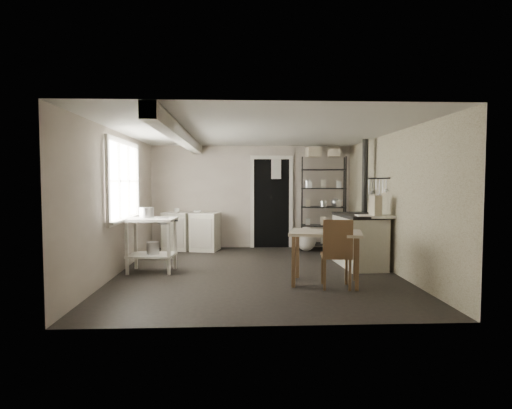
{
  "coord_description": "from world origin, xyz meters",
  "views": [
    {
      "loc": [
        -0.31,
        -6.53,
        1.49
      ],
      "look_at": [
        0.0,
        0.3,
        1.1
      ],
      "focal_mm": 28.0,
      "sensor_mm": 36.0,
      "label": 1
    }
  ],
  "objects_px": {
    "shelf_rack": "(323,207)",
    "work_table": "(325,258)",
    "stockpot": "(147,215)",
    "flour_sack": "(306,240)",
    "base_cabinets": "(191,229)",
    "stove": "(359,241)",
    "chair": "(336,253)",
    "prep_table": "(152,248)"
  },
  "relations": [
    {
      "from": "stockpot",
      "to": "stove",
      "type": "bearing_deg",
      "value": 3.69
    },
    {
      "from": "stockpot",
      "to": "work_table",
      "type": "height_order",
      "value": "stockpot"
    },
    {
      "from": "chair",
      "to": "stockpot",
      "type": "bearing_deg",
      "value": 165.44
    },
    {
      "from": "work_table",
      "to": "flour_sack",
      "type": "distance_m",
      "value": 2.79
    },
    {
      "from": "prep_table",
      "to": "chair",
      "type": "xyz_separation_m",
      "value": [
        2.8,
        -1.1,
        0.08
      ]
    },
    {
      "from": "prep_table",
      "to": "base_cabinets",
      "type": "distance_m",
      "value": 2.15
    },
    {
      "from": "shelf_rack",
      "to": "base_cabinets",
      "type": "bearing_deg",
      "value": -173.07
    },
    {
      "from": "work_table",
      "to": "base_cabinets",
      "type": "bearing_deg",
      "value": 127.32
    },
    {
      "from": "prep_table",
      "to": "shelf_rack",
      "type": "xyz_separation_m",
      "value": [
        3.29,
        2.01,
        0.55
      ]
    },
    {
      "from": "base_cabinets",
      "to": "flour_sack",
      "type": "xyz_separation_m",
      "value": [
        2.49,
        -0.22,
        -0.22
      ]
    },
    {
      "from": "stockpot",
      "to": "shelf_rack",
      "type": "xyz_separation_m",
      "value": [
        3.37,
        1.95,
        0.01
      ]
    },
    {
      "from": "stockpot",
      "to": "chair",
      "type": "relative_size",
      "value": 0.26
    },
    {
      "from": "prep_table",
      "to": "base_cabinets",
      "type": "bearing_deg",
      "value": 79.08
    },
    {
      "from": "prep_table",
      "to": "work_table",
      "type": "distance_m",
      "value": 2.85
    },
    {
      "from": "shelf_rack",
      "to": "chair",
      "type": "height_order",
      "value": "shelf_rack"
    },
    {
      "from": "base_cabinets",
      "to": "flour_sack",
      "type": "relative_size",
      "value": 2.41
    },
    {
      "from": "stockpot",
      "to": "flour_sack",
      "type": "distance_m",
      "value": 3.57
    },
    {
      "from": "stockpot",
      "to": "chair",
      "type": "xyz_separation_m",
      "value": [
        2.89,
        -1.15,
        -0.45
      ]
    },
    {
      "from": "stockpot",
      "to": "flour_sack",
      "type": "xyz_separation_m",
      "value": [
        2.99,
        1.82,
        -0.7
      ]
    },
    {
      "from": "stockpot",
      "to": "chair",
      "type": "height_order",
      "value": "stockpot"
    },
    {
      "from": "prep_table",
      "to": "chair",
      "type": "bearing_deg",
      "value": -21.36
    },
    {
      "from": "stove",
      "to": "work_table",
      "type": "bearing_deg",
      "value": -128.99
    },
    {
      "from": "shelf_rack",
      "to": "work_table",
      "type": "height_order",
      "value": "shelf_rack"
    },
    {
      "from": "work_table",
      "to": "flour_sack",
      "type": "bearing_deg",
      "value": 85.94
    },
    {
      "from": "stockpot",
      "to": "base_cabinets",
      "type": "height_order",
      "value": "stockpot"
    },
    {
      "from": "shelf_rack",
      "to": "flour_sack",
      "type": "xyz_separation_m",
      "value": [
        -0.39,
        -0.13,
        -0.71
      ]
    },
    {
      "from": "prep_table",
      "to": "stove",
      "type": "bearing_deg",
      "value": 4.71
    },
    {
      "from": "chair",
      "to": "shelf_rack",
      "type": "bearing_deg",
      "value": 88.39
    },
    {
      "from": "base_cabinets",
      "to": "work_table",
      "type": "bearing_deg",
      "value": -39.4
    },
    {
      "from": "stove",
      "to": "prep_table",
      "type": "bearing_deg",
      "value": -178.51
    },
    {
      "from": "flour_sack",
      "to": "chair",
      "type": "bearing_deg",
      "value": -91.77
    },
    {
      "from": "shelf_rack",
      "to": "flour_sack",
      "type": "bearing_deg",
      "value": -152.98
    },
    {
      "from": "stockpot",
      "to": "base_cabinets",
      "type": "distance_m",
      "value": 2.16
    },
    {
      "from": "base_cabinets",
      "to": "chair",
      "type": "xyz_separation_m",
      "value": [
        2.4,
        -3.2,
        0.03
      ]
    },
    {
      "from": "base_cabinets",
      "to": "work_table",
      "type": "height_order",
      "value": "base_cabinets"
    },
    {
      "from": "stockpot",
      "to": "stove",
      "type": "xyz_separation_m",
      "value": [
        3.65,
        0.24,
        -0.5
      ]
    },
    {
      "from": "shelf_rack",
      "to": "prep_table",
      "type": "bearing_deg",
      "value": -139.69
    },
    {
      "from": "prep_table",
      "to": "work_table",
      "type": "relative_size",
      "value": 0.88
    },
    {
      "from": "stockpot",
      "to": "base_cabinets",
      "type": "relative_size",
      "value": 0.2
    },
    {
      "from": "stockpot",
      "to": "stove",
      "type": "relative_size",
      "value": 0.22
    },
    {
      "from": "work_table",
      "to": "stockpot",
      "type": "bearing_deg",
      "value": 161.02
    },
    {
      "from": "stockpot",
      "to": "flour_sack",
      "type": "relative_size",
      "value": 0.49
    }
  ]
}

